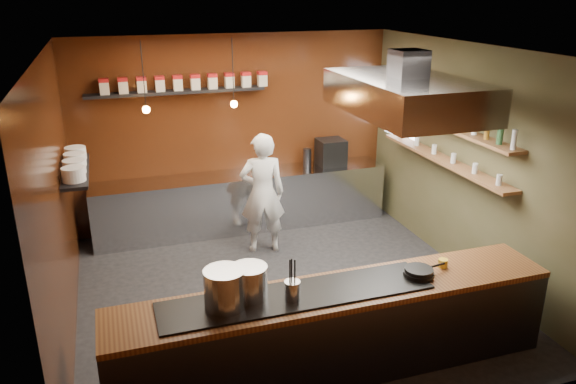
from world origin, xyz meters
name	(u,v)px	position (x,y,z in m)	size (l,w,h in m)	color
floor	(285,292)	(0.00, 0.00, 0.00)	(5.00, 5.00, 0.00)	black
back_wall	(236,132)	(0.00, 2.50, 1.50)	(5.00, 5.00, 0.00)	#38160A
left_wall	(58,205)	(-2.50, 0.00, 1.50)	(5.00, 5.00, 0.00)	#38160A
right_wall	(467,161)	(2.50, 0.00, 1.50)	(5.00, 5.00, 0.00)	#434226
ceiling	(285,50)	(0.00, 0.00, 3.00)	(5.00, 5.00, 0.00)	silver
window_pane	(401,106)	(2.45, 1.70, 1.90)	(1.00, 1.00, 0.00)	white
prep_counter	(243,201)	(0.00, 2.17, 0.45)	(4.60, 0.65, 0.90)	silver
pass_counter	(335,330)	(0.00, -1.60, 0.47)	(4.40, 0.72, 0.94)	#38383D
tin_shelf	(177,92)	(-0.90, 2.36, 2.20)	(2.60, 0.26, 0.04)	black
plate_shelf	(76,171)	(-2.34, 1.00, 1.55)	(0.30, 1.40, 0.04)	black
bottle_shelf_upper	(446,126)	(2.34, 0.30, 1.92)	(0.26, 2.80, 0.04)	brown
bottle_shelf_lower	(443,160)	(2.34, 0.30, 1.45)	(0.26, 2.80, 0.04)	brown
extractor_hood	(406,95)	(1.30, -0.40, 2.51)	(1.20, 2.00, 0.72)	#38383D
pendant_left	(146,106)	(-1.40, 1.70, 2.15)	(0.10, 0.10, 0.95)	black
pendant_right	(234,100)	(-0.20, 1.70, 2.15)	(0.10, 0.10, 0.95)	black
storage_tins	(186,82)	(-0.75, 2.36, 2.33)	(2.43, 0.13, 0.22)	beige
plate_stacks	(75,163)	(-2.34, 1.00, 1.65)	(0.26, 1.16, 0.16)	white
bottles	(447,115)	(2.34, 0.30, 2.06)	(0.06, 2.66, 0.24)	silver
wine_glasses	(444,154)	(2.34, 0.30, 1.53)	(0.07, 2.37, 0.13)	silver
stockpot_large	(225,289)	(-1.08, -1.60, 1.12)	(0.37, 0.37, 0.36)	silver
stockpot_small	(249,282)	(-0.84, -1.51, 1.10)	(0.34, 0.34, 0.32)	silver
utensil_crock	(292,291)	(-0.47, -1.67, 1.03)	(0.15, 0.15, 0.19)	silver
frying_pan	(419,272)	(0.87, -1.63, 0.98)	(0.47, 0.30, 0.08)	black
butter_jar	(443,263)	(1.22, -1.52, 0.96)	(0.10, 0.10, 0.09)	gold
espresso_machine	(331,152)	(1.50, 2.20, 1.11)	(0.43, 0.40, 0.43)	black
chef	(262,193)	(0.08, 1.28, 0.88)	(0.64, 0.42, 1.76)	white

